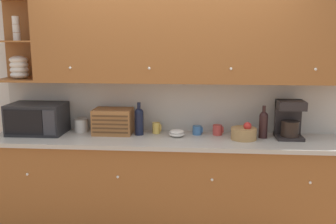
% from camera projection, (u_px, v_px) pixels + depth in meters
% --- Properties ---
extents(ground_plane, '(24.00, 24.00, 0.00)m').
position_uv_depth(ground_plane, '(170.00, 216.00, 4.07)').
color(ground_plane, '#896647').
extents(wall_back, '(5.80, 0.06, 2.60)m').
position_uv_depth(wall_back, '(170.00, 97.00, 3.86)').
color(wall_back, silver).
rests_on(wall_back, ground_plane).
extents(counter_unit, '(3.42, 0.63, 0.96)m').
position_uv_depth(counter_unit, '(167.00, 185.00, 3.69)').
color(counter_unit, '#935628').
rests_on(counter_unit, ground_plane).
extents(backsplash_panel, '(3.40, 0.01, 0.52)m').
position_uv_depth(backsplash_panel, '(170.00, 106.00, 3.84)').
color(backsplash_panel, '#B7B2A8').
rests_on(backsplash_panel, counter_unit).
extents(upper_cabinets, '(3.40, 0.36, 0.81)m').
position_uv_depth(upper_cabinets, '(185.00, 40.00, 3.54)').
color(upper_cabinets, '#935628').
rests_on(upper_cabinets, backsplash_panel).
extents(microwave, '(0.54, 0.38, 0.30)m').
position_uv_depth(microwave, '(38.00, 119.00, 3.75)').
color(microwave, black).
rests_on(microwave, counter_unit).
extents(storage_canister, '(0.14, 0.14, 0.14)m').
position_uv_depth(storage_canister, '(81.00, 125.00, 3.83)').
color(storage_canister, silver).
rests_on(storage_canister, counter_unit).
extents(bread_box, '(0.38, 0.27, 0.25)m').
position_uv_depth(bread_box, '(113.00, 121.00, 3.74)').
color(bread_box, '#996033').
rests_on(bread_box, counter_unit).
extents(wine_bottle, '(0.09, 0.09, 0.33)m').
position_uv_depth(wine_bottle, '(139.00, 120.00, 3.69)').
color(wine_bottle, black).
rests_on(wine_bottle, counter_unit).
extents(mug, '(0.09, 0.08, 0.11)m').
position_uv_depth(mug, '(157.00, 128.00, 3.77)').
color(mug, gold).
rests_on(mug, counter_unit).
extents(bowl_stack_on_counter, '(0.15, 0.15, 0.07)m').
position_uv_depth(bowl_stack_on_counter, '(177.00, 133.00, 3.65)').
color(bowl_stack_on_counter, silver).
rests_on(bowl_stack_on_counter, counter_unit).
extents(mug_patterned_third, '(0.10, 0.09, 0.09)m').
position_uv_depth(mug_patterned_third, '(197.00, 130.00, 3.72)').
color(mug_patterned_third, '#38669E').
rests_on(mug_patterned_third, counter_unit).
extents(mug_blue_second, '(0.10, 0.09, 0.10)m').
position_uv_depth(mug_blue_second, '(218.00, 130.00, 3.70)').
color(mug_blue_second, '#B73D38').
rests_on(mug_blue_second, counter_unit).
extents(fruit_basket, '(0.24, 0.24, 0.17)m').
position_uv_depth(fruit_basket, '(244.00, 133.00, 3.54)').
color(fruit_basket, '#A87F4C').
rests_on(fruit_basket, counter_unit).
extents(second_wine_bottle, '(0.08, 0.08, 0.31)m').
position_uv_depth(second_wine_bottle, '(263.00, 123.00, 3.57)').
color(second_wine_bottle, black).
rests_on(second_wine_bottle, counter_unit).
extents(coffee_maker, '(0.25, 0.22, 0.37)m').
position_uv_depth(coffee_maker, '(289.00, 119.00, 3.55)').
color(coffee_maker, black).
rests_on(coffee_maker, counter_unit).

